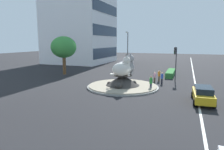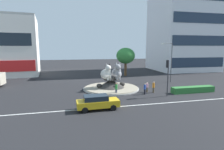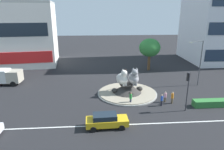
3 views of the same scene
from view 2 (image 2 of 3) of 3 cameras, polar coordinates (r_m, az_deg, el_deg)
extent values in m
plane|color=black|center=(29.29, -0.28, -4.53)|extent=(160.00, 160.00, 0.00)
cube|color=silver|center=(21.01, 5.26, -9.91)|extent=(112.00, 0.20, 0.01)
cylinder|color=gray|center=(29.27, -0.28, -4.36)|extent=(9.17, 9.17, 0.18)
cylinder|color=gray|center=(29.24, -0.28, -4.07)|extent=(8.80, 8.80, 0.12)
cone|color=#33302D|center=(29.09, -0.29, -2.66)|extent=(4.33, 4.33, 1.35)
cylinder|color=#33302D|center=(28.97, -0.29, -1.46)|extent=(2.38, 2.38, 0.12)
ellipsoid|color=#33302D|center=(29.87, 3.30, -2.95)|extent=(0.95, 0.73, 0.76)
ellipsoid|color=#33302D|center=(30.69, -1.88, -2.94)|extent=(0.54, 0.57, 0.43)
ellipsoid|color=#33302D|center=(28.71, -4.14, -3.50)|extent=(0.88, 0.93, 0.70)
ellipsoid|color=#33302D|center=(27.89, 1.12, -3.92)|extent=(0.78, 0.59, 0.62)
ellipsoid|color=silver|center=(28.54, -1.97, 0.21)|extent=(2.28, 2.70, 1.68)
cylinder|color=silver|center=(28.14, -1.43, 0.48)|extent=(1.44, 1.44, 1.05)
sphere|color=silver|center=(27.89, -1.23, 2.30)|extent=(0.92, 0.92, 0.92)
torus|color=silver|center=(29.62, -2.42, -0.80)|extent=(1.36, 1.36, 0.21)
cone|color=black|center=(27.98, -0.82, 3.42)|extent=(0.50, 0.50, 0.38)
cone|color=silver|center=(27.69, -1.66, 3.36)|extent=(0.50, 0.50, 0.38)
cylinder|color=silver|center=(28.08, -0.66, -1.23)|extent=(0.29, 0.29, 0.42)
cylinder|color=silver|center=(27.85, -1.28, -1.31)|extent=(0.29, 0.29, 0.42)
ellipsoid|color=gray|center=(28.96, 1.45, 0.41)|extent=(1.74, 2.54, 1.75)
cylinder|color=gray|center=(28.48, 1.78, 0.67)|extent=(1.24, 1.24, 1.10)
sphere|color=gray|center=(28.20, 1.91, 2.55)|extent=(0.96, 0.96, 0.96)
torus|color=gray|center=(30.11, 1.52, -0.62)|extent=(1.33, 1.33, 0.22)
cone|color=gray|center=(28.24, 2.42, 3.70)|extent=(0.43, 0.43, 0.39)
cone|color=gray|center=(28.06, 1.41, 3.67)|extent=(0.43, 0.43, 0.39)
cylinder|color=gray|center=(28.32, 2.43, -1.13)|extent=(0.31, 0.31, 0.44)
cylinder|color=gray|center=(28.18, 1.67, -1.17)|extent=(0.31, 0.31, 0.44)
cylinder|color=#2D2D33|center=(25.63, 17.62, -1.07)|extent=(0.14, 0.14, 5.07)
cube|color=black|center=(25.55, 17.53, 3.45)|extent=(0.35, 0.28, 1.05)
sphere|color=#360606|center=(25.59, 17.45, 4.17)|extent=(0.18, 0.18, 0.18)
sphere|color=#392706|center=(25.61, 17.42, 3.47)|extent=(0.18, 0.18, 0.18)
sphere|color=green|center=(25.64, 17.38, 2.77)|extent=(0.18, 0.18, 0.18)
cube|color=silver|center=(59.66, 22.05, 15.57)|extent=(17.26, 15.78, 29.02)
cube|color=#233347|center=(52.97, 26.07, 3.67)|extent=(15.98, 0.37, 2.64)
cube|color=#233347|center=(52.87, 26.49, 9.95)|extent=(15.98, 0.37, 2.64)
cube|color=#233347|center=(53.41, 26.92, 16.17)|extent=(15.98, 0.37, 2.64)
cube|color=#2D7033|center=(29.64, 24.70, -4.29)|extent=(6.85, 1.20, 0.90)
cylinder|color=brown|center=(43.20, 4.38, 1.80)|extent=(0.58, 0.58, 3.10)
ellipsoid|color=#337F38|center=(42.93, 4.44, 6.24)|extent=(4.50, 4.50, 3.83)
cylinder|color=#4C4C51|center=(36.40, 18.65, 3.72)|extent=(0.16, 0.16, 7.68)
cylinder|color=#4C4C51|center=(35.53, 17.54, 9.71)|extent=(2.29, 0.52, 0.10)
cube|color=silver|center=(34.78, 16.08, 9.64)|extent=(0.50, 0.24, 0.16)
cylinder|color=#33384C|center=(25.74, 1.38, -5.48)|extent=(0.27, 0.27, 0.79)
cylinder|color=#288C38|center=(25.57, 1.38, -3.87)|extent=(0.36, 0.36, 0.69)
sphere|color=#936B4C|center=(25.47, 1.39, -2.86)|extent=(0.23, 0.23, 0.23)
cylinder|color=black|center=(26.28, 10.55, -5.37)|extent=(0.24, 0.24, 0.76)
cylinder|color=#284CB2|center=(26.12, 10.59, -3.86)|extent=(0.32, 0.32, 0.66)
sphere|color=tan|center=(26.03, 10.62, -2.92)|extent=(0.22, 0.22, 0.22)
cylinder|color=brown|center=(27.52, 13.26, -4.79)|extent=(0.26, 0.26, 0.79)
cylinder|color=orange|center=(27.36, 13.31, -3.28)|extent=(0.34, 0.34, 0.69)
sphere|color=tan|center=(27.27, 13.35, -2.34)|extent=(0.23, 0.23, 0.23)
cylinder|color=brown|center=(27.64, 11.26, -4.74)|extent=(0.25, 0.25, 0.71)
cylinder|color=pink|center=(27.49, 11.30, -3.39)|extent=(0.33, 0.33, 0.62)
sphere|color=beige|center=(27.41, 11.33, -2.55)|extent=(0.20, 0.20, 0.20)
cube|color=gold|center=(19.65, -4.57, -9.13)|extent=(4.67, 1.87, 0.73)
cube|color=#19232D|center=(19.43, -5.26, -7.37)|extent=(2.64, 1.60, 0.56)
cylinder|color=black|center=(20.87, -0.84, -9.09)|extent=(0.65, 0.24, 0.64)
cylinder|color=black|center=(19.31, 0.45, -10.57)|extent=(0.65, 0.24, 0.64)
cylinder|color=black|center=(20.37, -9.29, -9.66)|extent=(0.65, 0.24, 0.64)
cylinder|color=black|center=(18.76, -8.72, -11.26)|extent=(0.65, 0.24, 0.64)
cylinder|color=black|center=(37.45, -32.38, -2.29)|extent=(0.92, 0.35, 0.90)
camera|label=1|loc=(27.27, -55.56, 3.22)|focal=32.69mm
camera|label=3|loc=(6.07, 128.57, 63.84)|focal=32.66mm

